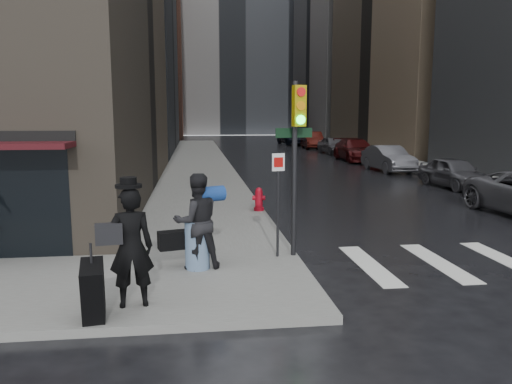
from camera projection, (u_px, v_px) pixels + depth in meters
ground at (211, 287)px, 9.56m from camera, size 140.00×140.00×0.00m
sidewalk_left at (198, 159)px, 36.02m from camera, size 4.00×50.00×0.15m
sidewalk_right at (378, 157)px, 37.65m from camera, size 3.00×50.00×0.15m
bldg_left_far at (97, 41)px, 66.79m from camera, size 22.00×20.00×26.00m
bldg_right_far at (387, 46)px, 67.66m from camera, size 22.00×20.00×25.00m
bldg_distant at (230, 39)px, 84.32m from camera, size 40.00×12.00×32.00m
man_overcoat at (123, 254)px, 7.97m from camera, size 1.13×1.24×2.18m
man_jeans at (196, 221)px, 10.09m from camera, size 1.44×0.96×1.96m
traffic_light at (295, 145)px, 10.75m from camera, size 0.94×0.53×3.83m
fire_hydrant at (259, 200)px, 16.35m from camera, size 0.44×0.34×0.77m
parked_car_1 at (454, 172)px, 22.46m from camera, size 1.94×4.16×1.38m
parked_car_2 at (388, 159)px, 28.95m from camera, size 1.82×4.59×1.49m
parked_car_3 at (356, 150)px, 35.52m from camera, size 2.27×5.44×1.57m
parked_car_4 at (333, 145)px, 42.12m from camera, size 2.04×4.35×1.44m
parked_car_5 at (312, 140)px, 48.63m from camera, size 2.11×5.08×1.64m
parked_car_6 at (294, 137)px, 55.12m from camera, size 3.01×5.80×1.56m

